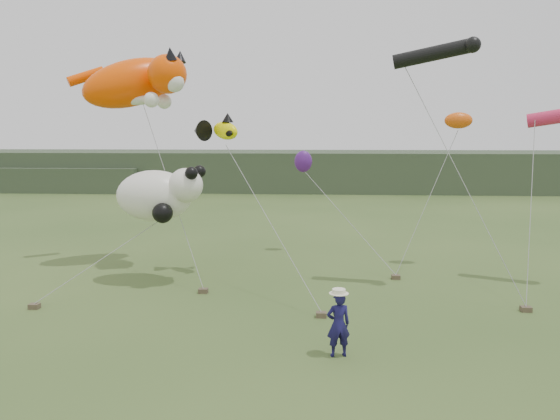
% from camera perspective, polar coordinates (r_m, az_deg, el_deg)
% --- Properties ---
extents(ground, '(120.00, 120.00, 0.00)m').
position_cam_1_polar(ground, '(15.35, 3.06, -14.92)').
color(ground, '#385123').
rests_on(ground, ground).
extents(headland, '(90.00, 13.00, 4.00)m').
position_cam_1_polar(headland, '(59.05, 0.53, 4.12)').
color(headland, '#2D3D28').
rests_on(headland, ground).
extents(festival_attendant, '(0.73, 0.57, 1.78)m').
position_cam_1_polar(festival_attendant, '(15.04, 6.12, -11.80)').
color(festival_attendant, '#161348').
rests_on(festival_attendant, ground).
extents(sandbag_anchors, '(17.09, 5.19, 0.18)m').
position_cam_1_polar(sandbag_anchors, '(19.87, 1.82, -9.21)').
color(sandbag_anchors, brown).
rests_on(sandbag_anchors, ground).
extents(cat_kite, '(5.91, 4.14, 3.13)m').
position_cam_1_polar(cat_kite, '(25.33, -14.46, 12.85)').
color(cat_kite, '#FF4A00').
rests_on(cat_kite, ground).
extents(fish_kite, '(2.46, 1.61, 1.19)m').
position_cam_1_polar(fish_kite, '(23.19, -6.72, 8.30)').
color(fish_kite, '#FDF502').
rests_on(fish_kite, ground).
extents(tube_kites, '(8.58, 2.33, 3.28)m').
position_cam_1_polar(tube_kites, '(22.90, 23.04, 12.02)').
color(tube_kites, black).
rests_on(tube_kites, ground).
extents(panda_kite, '(3.57, 2.31, 2.22)m').
position_cam_1_polar(panda_kite, '(22.13, -12.49, 1.59)').
color(panda_kite, white).
rests_on(panda_kite, ground).
extents(misc_kites, '(7.93, 3.22, 2.86)m').
position_cam_1_polar(misc_kites, '(26.17, 10.38, 7.08)').
color(misc_kites, '#ED570E').
rests_on(misc_kites, ground).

